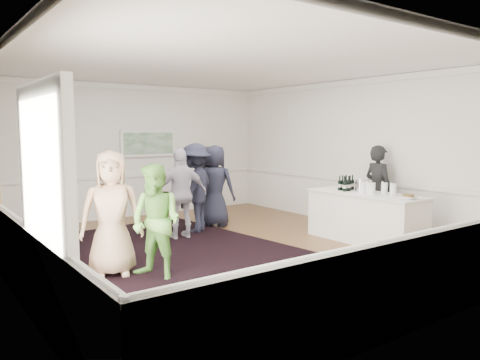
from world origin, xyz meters
TOP-DOWN VIEW (x-y plane):
  - floor at (0.00, 0.00)m, footprint 8.00×8.00m
  - ceiling at (0.00, 0.00)m, footprint 7.00×8.00m
  - wall_left at (-3.50, 0.00)m, footprint 0.02×8.00m
  - wall_right at (3.50, 0.00)m, footprint 0.02×8.00m
  - wall_back at (0.00, 4.00)m, footprint 7.00×0.02m
  - wall_front at (0.00, -4.00)m, footprint 7.00×0.02m
  - wainscoting at (0.00, 0.00)m, footprint 7.00×8.00m
  - doorway at (-3.45, -1.90)m, footprint 0.10×1.78m
  - landscape_painting at (0.40, 3.95)m, footprint 1.44×0.06m
  - area_rug at (-0.86, 0.61)m, footprint 3.98×4.98m
  - serving_table at (2.45, -1.10)m, footprint 0.87×2.28m
  - bartender at (3.20, -0.79)m, footprint 0.49×0.69m
  - guest_tan at (-2.17, -0.31)m, footprint 1.03×0.84m
  - guest_green at (-1.72, -0.81)m, footprint 0.90×0.98m
  - guest_lilac at (-0.23, 1.16)m, footprint 1.08×0.58m
  - guest_dark_a at (0.29, 1.51)m, footprint 1.35×1.26m
  - guest_dark_b at (0.98, 2.16)m, footprint 0.75×0.65m
  - guest_navy at (0.95, 1.79)m, footprint 0.98×1.03m
  - wine_bottles at (2.44, -0.62)m, footprint 0.42×0.26m
  - juice_pitchers at (2.42, -1.35)m, footprint 0.35×0.61m
  - ice_bucket at (2.49, -0.96)m, footprint 0.26×0.26m
  - nut_bowl at (2.40, -2.03)m, footprint 0.28×0.28m

SIDE VIEW (x-z plane):
  - floor at x=0.00m, z-range 0.00..0.00m
  - area_rug at x=-0.86m, z-range 0.00..0.02m
  - serving_table at x=2.45m, z-range 0.00..0.93m
  - wainscoting at x=0.00m, z-range 0.00..1.00m
  - guest_green at x=-1.72m, z-range 0.00..1.63m
  - guest_dark_b at x=0.98m, z-range 0.00..1.73m
  - guest_lilac at x=-0.23m, z-range 0.00..1.75m
  - guest_navy at x=0.95m, z-range 0.00..1.78m
  - bartender at x=3.20m, z-range 0.00..1.80m
  - guest_tan at x=-2.17m, z-range 0.00..1.81m
  - guest_dark_a at x=0.29m, z-range 0.00..1.83m
  - nut_bowl at x=2.40m, z-range 0.93..1.00m
  - ice_bucket at x=2.49m, z-range 0.92..1.16m
  - juice_pitchers at x=2.42m, z-range 0.92..1.16m
  - wine_bottles at x=2.44m, z-range 0.92..1.23m
  - doorway at x=-3.45m, z-range 0.14..2.70m
  - wall_left at x=-3.50m, z-range 0.00..3.20m
  - wall_right at x=3.50m, z-range 0.00..3.20m
  - wall_back at x=0.00m, z-range 0.00..3.20m
  - wall_front at x=0.00m, z-range 0.00..3.20m
  - landscape_painting at x=0.40m, z-range 1.45..2.11m
  - ceiling at x=0.00m, z-range 3.19..3.21m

